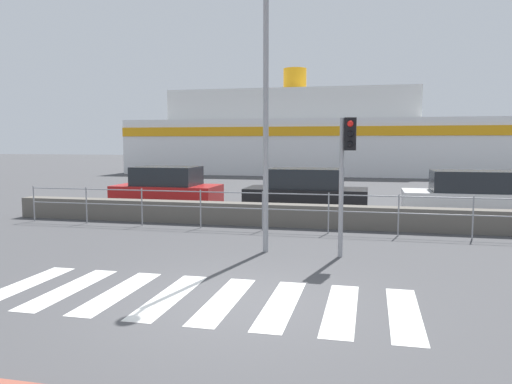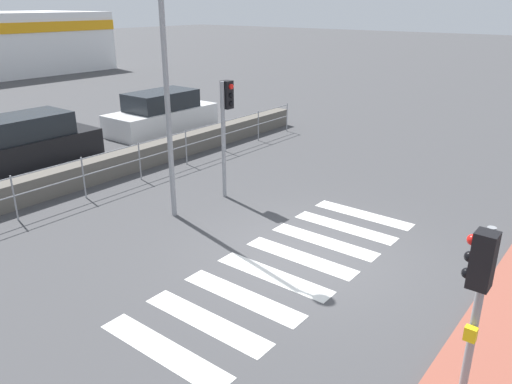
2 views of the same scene
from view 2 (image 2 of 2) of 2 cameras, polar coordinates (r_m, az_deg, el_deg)
The scene contains 9 objects.
ground_plane at distance 10.15m, azimuth 5.70°, elevation -7.05°, with size 160.00×160.00×0.00m, color #424244.
crosswalk at distance 9.67m, azimuth 3.62°, elevation -8.45°, with size 6.75×2.40×0.01m.
seawall at distance 14.68m, azimuth -17.97°, elevation 2.33°, with size 18.15×0.55×0.64m.
harbor_fence at distance 13.87m, azimuth -16.09°, elevation 3.23°, with size 16.38×0.04×1.10m.
traffic_light_near at distance 6.30m, azimuth 24.09°, elevation -9.48°, with size 0.34×0.32×2.40m.
traffic_light_far at distance 12.47m, azimuth -3.46°, elevation 8.97°, with size 0.34×0.32×2.96m.
streetlamp at distance 10.99m, azimuth -9.88°, elevation 15.10°, with size 0.32×0.91×5.97m.
parked_car_black at distance 17.09m, azimuth -24.62°, elevation 5.13°, with size 4.23×1.79×1.53m.
parked_car_white at distance 20.11m, azimuth -10.68°, elevation 8.78°, with size 4.51×1.78×1.52m.
Camera 2 is at (-7.64, -4.72, 4.73)m, focal length 35.00 mm.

